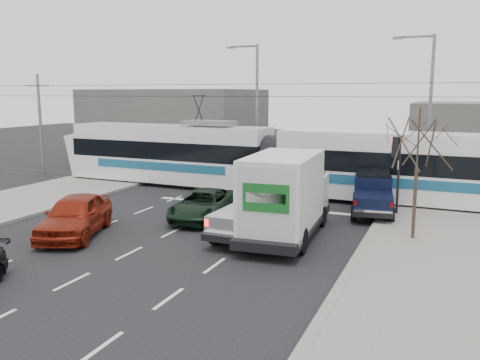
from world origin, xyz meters
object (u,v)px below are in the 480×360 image
at_px(box_truck, 286,197).
at_px(navy_pickup, 373,193).
at_px(street_lamp_near, 427,103).
at_px(street_lamp_far, 254,101).
at_px(silver_pickup, 260,208).
at_px(green_car, 203,205).
at_px(bare_tree, 418,144).
at_px(red_car, 75,215).
at_px(traffic_signal, 396,158).
at_px(tram, 274,159).

bearing_deg(box_truck, navy_pickup, 62.16).
distance_m(box_truck, navy_pickup, 6.25).
distance_m(street_lamp_near, street_lamp_far, 11.67).
bearing_deg(navy_pickup, box_truck, -122.87).
height_order(silver_pickup, green_car, silver_pickup).
xyz_separation_m(silver_pickup, navy_pickup, (3.76, 5.29, -0.07)).
relative_size(street_lamp_far, silver_pickup, 1.52).
height_order(bare_tree, red_car, bare_tree).
xyz_separation_m(green_car, red_car, (-3.53, -4.44, 0.17)).
relative_size(traffic_signal, box_truck, 0.52).
distance_m(silver_pickup, green_car, 3.44).
distance_m(traffic_signal, silver_pickup, 7.17).
height_order(tram, green_car, tram).
xyz_separation_m(navy_pickup, red_car, (-10.50, -8.57, -0.15)).
relative_size(street_lamp_near, red_car, 1.83).
bearing_deg(bare_tree, silver_pickup, -169.68).
bearing_deg(bare_tree, green_car, 179.48).
relative_size(navy_pickup, red_car, 1.01).
distance_m(street_lamp_near, box_truck, 14.10).
bearing_deg(street_lamp_far, traffic_signal, -41.72).
xyz_separation_m(bare_tree, street_lamp_near, (-0.29, 11.50, 1.32)).
height_order(traffic_signal, silver_pickup, traffic_signal).
relative_size(traffic_signal, tram, 0.13).
bearing_deg(green_car, street_lamp_far, 92.87).
bearing_deg(bare_tree, street_lamp_far, 131.12).
relative_size(traffic_signal, street_lamp_far, 0.40).
height_order(street_lamp_near, tram, street_lamp_near).
distance_m(tram, silver_pickup, 8.46).
bearing_deg(street_lamp_near, green_car, -127.73).
bearing_deg(silver_pickup, tram, 106.39).
height_order(bare_tree, box_truck, bare_tree).
xyz_separation_m(box_truck, green_car, (-4.42, 1.53, -1.01)).
bearing_deg(green_car, silver_pickup, -28.22).
bearing_deg(red_car, bare_tree, -1.95).
relative_size(bare_tree, box_truck, 0.72).
distance_m(box_truck, green_car, 4.79).
xyz_separation_m(bare_tree, silver_pickup, (-5.91, -1.08, -2.73)).
distance_m(bare_tree, traffic_signal, 4.28).
bearing_deg(box_truck, tram, 108.15).
relative_size(tram, silver_pickup, 4.59).
bearing_deg(green_car, box_truck, -27.43).
distance_m(tram, navy_pickup, 6.65).
distance_m(bare_tree, box_truck, 5.35).
bearing_deg(box_truck, silver_pickup, 159.51).
xyz_separation_m(traffic_signal, street_lamp_far, (-10.66, 9.50, 2.37)).
distance_m(silver_pickup, red_car, 7.50).
height_order(navy_pickup, red_car, navy_pickup).
height_order(bare_tree, green_car, bare_tree).
relative_size(traffic_signal, green_car, 0.75).
relative_size(tram, red_car, 5.54).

